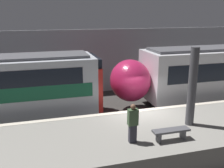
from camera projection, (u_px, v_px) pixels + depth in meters
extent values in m
plane|color=#33302D|center=(140.00, 128.00, 13.82)|extent=(120.00, 120.00, 0.00)
cube|color=gray|center=(159.00, 138.00, 11.60)|extent=(40.00, 4.49, 1.05)
cube|color=beige|center=(141.00, 110.00, 13.40)|extent=(40.00, 0.30, 0.01)
cube|color=#939399|center=(106.00, 61.00, 19.72)|extent=(50.00, 0.15, 4.70)
cylinder|color=#47474C|center=(192.00, 87.00, 11.30)|extent=(0.37, 0.37, 3.47)
ellipsoid|color=#B21E4C|center=(130.00, 80.00, 15.73)|extent=(2.42, 2.70, 2.52)
sphere|color=#F2EFCC|center=(115.00, 89.00, 15.60)|extent=(0.20, 0.20, 0.20)
cube|color=red|center=(95.00, 85.00, 15.18)|extent=(0.25, 2.88, 2.40)
cube|color=black|center=(94.00, 64.00, 14.86)|extent=(0.25, 2.59, 0.96)
sphere|color=#EA4C42|center=(100.00, 95.00, 14.72)|extent=(0.18, 0.18, 0.18)
sphere|color=#EA4C42|center=(95.00, 88.00, 15.94)|extent=(0.18, 0.18, 0.18)
cube|color=#2D2D38|center=(133.00, 134.00, 10.04)|extent=(0.28, 0.20, 0.72)
cube|color=#3D5638|center=(133.00, 117.00, 9.86)|extent=(0.38, 0.24, 0.63)
sphere|color=brown|center=(133.00, 107.00, 9.75)|extent=(0.20, 0.20, 0.20)
cube|color=#4C4C51|center=(159.00, 137.00, 10.12)|extent=(0.10, 0.32, 0.41)
cube|color=#4C4C51|center=(183.00, 133.00, 10.39)|extent=(0.10, 0.32, 0.41)
cube|color=#4C4C51|center=(171.00, 130.00, 10.20)|extent=(1.50, 0.40, 0.08)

